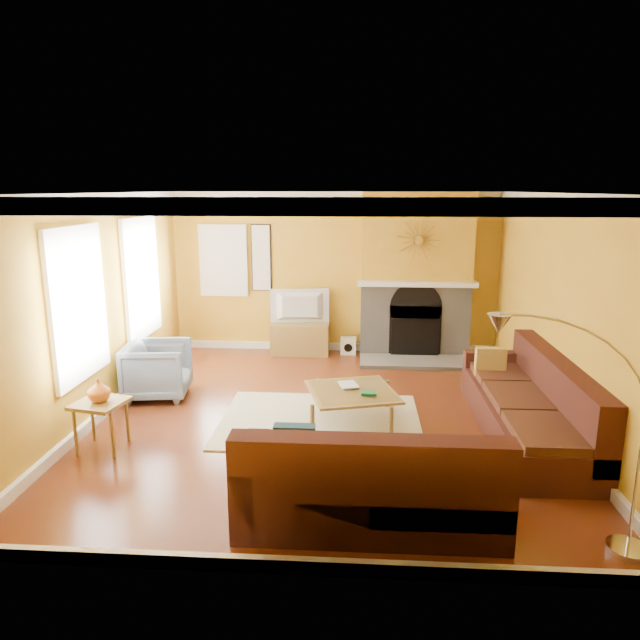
# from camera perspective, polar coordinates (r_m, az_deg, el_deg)

# --- Properties ---
(floor) EXTENTS (5.50, 6.00, 0.02)m
(floor) POSITION_cam_1_polar(r_m,az_deg,el_deg) (7.17, 0.44, -9.63)
(floor) COLOR brown
(floor) RESTS_ON ground
(ceiling) EXTENTS (5.50, 6.00, 0.02)m
(ceiling) POSITION_cam_1_polar(r_m,az_deg,el_deg) (6.62, 0.48, 12.67)
(ceiling) COLOR white
(ceiling) RESTS_ON ground
(wall_back) EXTENTS (5.50, 0.02, 2.70)m
(wall_back) POSITION_cam_1_polar(r_m,az_deg,el_deg) (9.72, 1.48, 4.74)
(wall_back) COLOR gold
(wall_back) RESTS_ON ground
(wall_front) EXTENTS (5.50, 0.02, 2.70)m
(wall_front) POSITION_cam_1_polar(r_m,az_deg,el_deg) (3.88, -2.13, -8.18)
(wall_front) COLOR gold
(wall_front) RESTS_ON ground
(wall_left) EXTENTS (0.02, 6.00, 2.70)m
(wall_left) POSITION_cam_1_polar(r_m,az_deg,el_deg) (7.45, -21.27, 1.28)
(wall_left) COLOR gold
(wall_left) RESTS_ON ground
(wall_right) EXTENTS (0.02, 6.00, 2.70)m
(wall_right) POSITION_cam_1_polar(r_m,az_deg,el_deg) (7.16, 23.09, 0.68)
(wall_right) COLOR gold
(wall_right) RESTS_ON ground
(baseboard) EXTENTS (5.50, 6.00, 0.12)m
(baseboard) POSITION_cam_1_polar(r_m,az_deg,el_deg) (7.14, 0.44, -9.11)
(baseboard) COLOR white
(baseboard) RESTS_ON floor
(crown_molding) EXTENTS (5.50, 6.00, 0.12)m
(crown_molding) POSITION_cam_1_polar(r_m,az_deg,el_deg) (6.62, 0.48, 12.06)
(crown_molding) COLOR white
(crown_molding) RESTS_ON ceiling
(window_left_near) EXTENTS (0.06, 1.22, 1.72)m
(window_left_near) POSITION_cam_1_polar(r_m,az_deg,el_deg) (8.58, -17.51, 4.04)
(window_left_near) COLOR white
(window_left_near) RESTS_ON wall_left
(window_left_far) EXTENTS (0.06, 1.22, 1.72)m
(window_left_far) POSITION_cam_1_polar(r_m,az_deg,el_deg) (6.87, -23.14, 1.48)
(window_left_far) COLOR white
(window_left_far) RESTS_ON wall_left
(window_back) EXTENTS (0.82, 0.06, 1.22)m
(window_back) POSITION_cam_1_polar(r_m,az_deg,el_deg) (9.91, -9.63, 5.88)
(window_back) COLOR white
(window_back) RESTS_ON wall_back
(wall_art) EXTENTS (0.34, 0.04, 1.14)m
(wall_art) POSITION_cam_1_polar(r_m,az_deg,el_deg) (9.78, -5.90, 6.20)
(wall_art) COLOR white
(wall_art) RESTS_ON wall_back
(fireplace) EXTENTS (1.80, 0.40, 2.70)m
(fireplace) POSITION_cam_1_polar(r_m,az_deg,el_deg) (9.56, 9.56, 4.42)
(fireplace) COLOR gray
(fireplace) RESTS_ON floor
(mantel) EXTENTS (1.92, 0.22, 0.08)m
(mantel) POSITION_cam_1_polar(r_m,az_deg,el_deg) (9.34, 9.68, 3.59)
(mantel) COLOR white
(mantel) RESTS_ON fireplace
(hearth) EXTENTS (1.80, 0.70, 0.06)m
(hearth) POSITION_cam_1_polar(r_m,az_deg,el_deg) (9.32, 9.59, -4.14)
(hearth) COLOR gray
(hearth) RESTS_ON floor
(sunburst) EXTENTS (0.70, 0.04, 0.70)m
(sunburst) POSITION_cam_1_polar(r_m,az_deg,el_deg) (9.26, 9.84, 7.88)
(sunburst) COLOR olive
(sunburst) RESTS_ON fireplace
(rug) EXTENTS (2.40, 1.80, 0.02)m
(rug) POSITION_cam_1_polar(r_m,az_deg,el_deg) (7.01, 0.01, -10.00)
(rug) COLOR beige
(rug) RESTS_ON floor
(sectional_sofa) EXTENTS (3.34, 3.70, 0.90)m
(sectional_sofa) POSITION_cam_1_polar(r_m,az_deg,el_deg) (6.24, 10.04, -8.84)
(sectional_sofa) COLOR #421B15
(sectional_sofa) RESTS_ON floor
(coffee_table) EXTENTS (1.22, 1.22, 0.39)m
(coffee_table) POSITION_cam_1_polar(r_m,az_deg,el_deg) (6.97, 3.21, -8.50)
(coffee_table) COLOR white
(coffee_table) RESTS_ON floor
(media_console) EXTENTS (0.97, 0.44, 0.53)m
(media_console) POSITION_cam_1_polar(r_m,az_deg,el_deg) (9.66, -2.00, -1.88)
(media_console) COLOR olive
(media_console) RESTS_ON floor
(tv) EXTENTS (1.00, 0.25, 0.57)m
(tv) POSITION_cam_1_polar(r_m,az_deg,el_deg) (9.53, -2.03, 1.33)
(tv) COLOR black
(tv) RESTS_ON media_console
(subwoofer) EXTENTS (0.26, 0.26, 0.26)m
(subwoofer) POSITION_cam_1_polar(r_m,az_deg,el_deg) (9.74, 2.85, -2.58)
(subwoofer) COLOR white
(subwoofer) RESTS_ON floor
(armchair) EXTENTS (0.92, 0.90, 0.76)m
(armchair) POSITION_cam_1_polar(r_m,az_deg,el_deg) (7.97, -15.92, -4.82)
(armchair) COLOR slate
(armchair) RESTS_ON floor
(side_table) EXTENTS (0.59, 0.59, 0.54)m
(side_table) POSITION_cam_1_polar(r_m,az_deg,el_deg) (6.65, -20.97, -9.80)
(side_table) COLOR olive
(side_table) RESTS_ON floor
(vase) EXTENTS (0.28, 0.28, 0.25)m
(vase) POSITION_cam_1_polar(r_m,az_deg,el_deg) (6.51, -21.25, -6.57)
(vase) COLOR orange
(vase) RESTS_ON side_table
(book) EXTENTS (0.28, 0.33, 0.03)m
(book) POSITION_cam_1_polar(r_m,az_deg,el_deg) (6.99, 2.02, -6.58)
(book) COLOR white
(book) RESTS_ON coffee_table
(arc_lamp) EXTENTS (1.21, 0.36, 1.87)m
(arc_lamp) POSITION_cam_1_polar(r_m,az_deg,el_deg) (4.71, 23.89, -10.82)
(arc_lamp) COLOR silver
(arc_lamp) RESTS_ON floor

